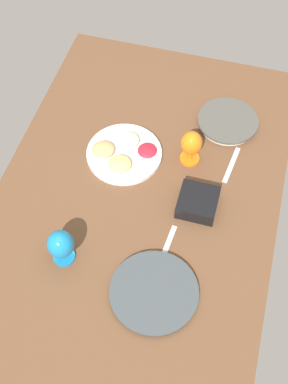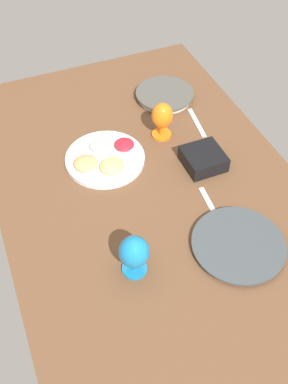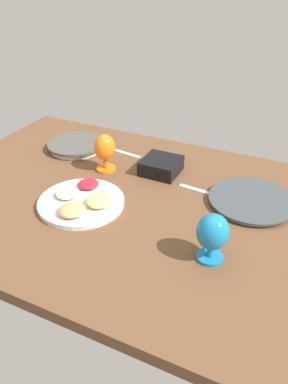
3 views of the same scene
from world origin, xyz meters
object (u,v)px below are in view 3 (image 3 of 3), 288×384
(fruit_platter, at_px, (82,201))
(hurricane_glass_orange, at_px, (105,149))
(dinner_plate_left, at_px, (252,201))
(square_bowl_black, at_px, (161,165))
(dinner_plate_right, at_px, (76,145))
(hurricane_glass_blue, at_px, (213,234))

(fruit_platter, xyz_separation_m, hurricane_glass_orange, (0.05, -0.25, 0.07))
(dinner_plate_left, xyz_separation_m, square_bowl_black, (0.37, -0.07, 0.02))
(fruit_platter, height_order, hurricane_glass_orange, hurricane_glass_orange)
(dinner_plate_right, bearing_deg, fruit_platter, 126.56)
(dinner_plate_right, relative_size, hurricane_glass_blue, 1.67)
(dinner_plate_right, bearing_deg, square_bowl_black, 175.26)
(hurricane_glass_blue, height_order, square_bowl_black, hurricane_glass_blue)
(hurricane_glass_orange, bearing_deg, dinner_plate_left, -179.14)
(square_bowl_black, bearing_deg, dinner_plate_left, 169.85)
(hurricane_glass_orange, xyz_separation_m, hurricane_glass_blue, (-0.53, 0.32, -0.00))
(dinner_plate_right, bearing_deg, dinner_plate_left, 172.72)
(dinner_plate_right, xyz_separation_m, hurricane_glass_blue, (-0.74, 0.43, 0.07))
(dinner_plate_left, distance_m, square_bowl_black, 0.37)
(fruit_platter, bearing_deg, square_bowl_black, -114.95)
(dinner_plate_left, bearing_deg, dinner_plate_right, -7.28)
(dinner_plate_left, xyz_separation_m, hurricane_glass_orange, (0.57, 0.01, 0.08))
(dinner_plate_right, xyz_separation_m, hurricane_glass_orange, (-0.22, 0.11, 0.07))
(fruit_platter, relative_size, hurricane_glass_blue, 2.00)
(dinner_plate_right, distance_m, hurricane_glass_blue, 0.86)
(dinner_plate_right, height_order, square_bowl_black, square_bowl_black)
(fruit_platter, distance_m, hurricane_glass_blue, 0.48)
(dinner_plate_left, bearing_deg, hurricane_glass_blue, 82.03)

